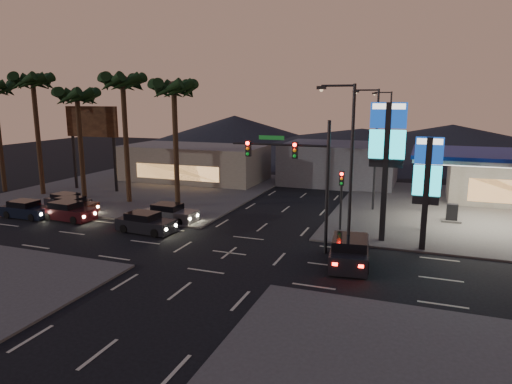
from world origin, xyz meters
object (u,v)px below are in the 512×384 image
at_px(pylon_sign_short, 427,176).
at_px(car_lane_b_front, 170,213).
at_px(car_lane_b_mid, 68,202).
at_px(car_lane_a_front, 146,223).
at_px(suv_station, 350,251).
at_px(pylon_sign_tall, 387,144).
at_px(car_lane_b_rear, 73,206).
at_px(car_lane_a_rear, 26,210).
at_px(car_lane_a_mid, 68,211).
at_px(traffic_signal_mast, 299,167).
at_px(gas_station, 503,158).

xyz_separation_m(pylon_sign_short, car_lane_b_front, (-18.15, 0.60, -4.02)).
relative_size(car_lane_b_front, car_lane_b_mid, 1.02).
bearing_deg(car_lane_a_front, suv_station, -5.59).
bearing_deg(pylon_sign_tall, car_lane_b_rear, -178.18).
distance_m(car_lane_a_rear, car_lane_b_mid, 3.54).
xyz_separation_m(car_lane_a_front, car_lane_a_mid, (-7.54, 0.79, 0.01)).
bearing_deg(car_lane_a_mid, car_lane_b_front, 16.26).
bearing_deg(traffic_signal_mast, pylon_sign_short, 19.13).
bearing_deg(pylon_sign_short, car_lane_b_front, 178.10).
bearing_deg(car_lane_b_rear, pylon_sign_short, -0.47).
height_order(car_lane_a_rear, car_lane_b_rear, car_lane_a_rear).
distance_m(car_lane_a_front, car_lane_b_front, 3.04).
relative_size(gas_station, pylon_sign_short, 1.74).
height_order(gas_station, car_lane_a_mid, gas_station).
height_order(gas_station, car_lane_a_rear, gas_station).
relative_size(pylon_sign_tall, car_lane_b_front, 2.11).
bearing_deg(suv_station, pylon_sign_tall, 74.56).
relative_size(car_lane_b_rear, suv_station, 0.80).
relative_size(gas_station, traffic_signal_mast, 1.53).
bearing_deg(gas_station, pylon_sign_short, -123.69).
xyz_separation_m(car_lane_a_mid, suv_station, (22.01, -2.21, 0.11)).
bearing_deg(car_lane_a_rear, gas_station, 15.77).
height_order(gas_station, traffic_signal_mast, traffic_signal_mast).
bearing_deg(car_lane_a_rear, car_lane_b_front, 14.08).
height_order(pylon_sign_short, car_lane_a_front, pylon_sign_short).
distance_m(pylon_sign_short, car_lane_b_mid, 28.78).
xyz_separation_m(pylon_sign_tall, car_lane_b_mid, (-25.97, 0.17, -5.78)).
distance_m(pylon_sign_short, car_lane_b_front, 18.60).
xyz_separation_m(pylon_sign_short, car_lane_a_rear, (-29.45, -2.23, -4.04)).
height_order(traffic_signal_mast, car_lane_b_mid, traffic_signal_mast).
distance_m(traffic_signal_mast, car_lane_b_mid, 22.03).
height_order(car_lane_b_front, car_lane_b_mid, car_lane_b_front).
distance_m(gas_station, car_lane_b_rear, 33.17).
distance_m(pylon_sign_short, suv_station, 6.69).
relative_size(pylon_sign_tall, car_lane_a_mid, 2.05).
relative_size(gas_station, car_lane_b_front, 2.86).
bearing_deg(gas_station, car_lane_a_front, -156.91).
xyz_separation_m(car_lane_a_mid, car_lane_b_rear, (-1.20, 1.86, -0.04)).
xyz_separation_m(pylon_sign_tall, pylon_sign_short, (2.50, -1.00, -1.74)).
relative_size(car_lane_a_rear, car_lane_b_front, 0.97).
bearing_deg(car_lane_b_front, car_lane_a_rear, -165.92).
relative_size(traffic_signal_mast, car_lane_a_mid, 1.82).
distance_m(pylon_sign_tall, car_lane_b_mid, 26.60).
relative_size(car_lane_b_front, car_lane_b_rear, 1.05).
bearing_deg(traffic_signal_mast, suv_station, -21.46).
relative_size(car_lane_a_rear, car_lane_b_rear, 1.02).
distance_m(car_lane_a_front, suv_station, 14.53).
height_order(gas_station, car_lane_a_front, gas_station).
relative_size(pylon_sign_tall, traffic_signal_mast, 1.12).
bearing_deg(car_lane_b_rear, car_lane_a_mid, -57.18).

